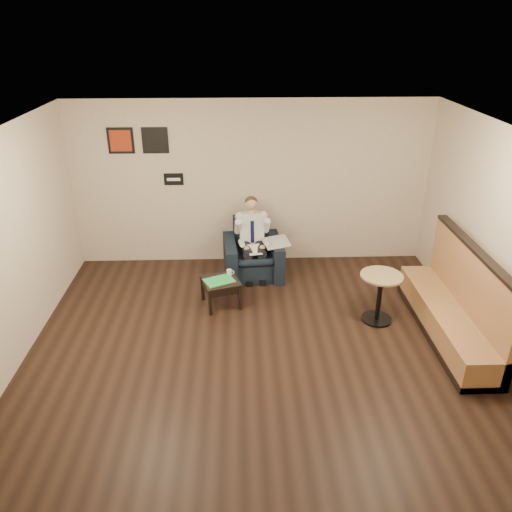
{
  "coord_description": "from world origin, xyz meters",
  "views": [
    {
      "loc": [
        -0.22,
        -5.09,
        3.96
      ],
      "look_at": [
        0.01,
        1.2,
        0.92
      ],
      "focal_mm": 35.0,
      "sensor_mm": 36.0,
      "label": 1
    }
  ],
  "objects_px": {
    "seated_man": "(254,243)",
    "banquette": "(452,294)",
    "green_folder": "(219,281)",
    "coffee_mug": "(229,272)",
    "smartphone": "(221,275)",
    "cafe_table": "(379,298)",
    "armchair": "(253,250)",
    "side_table": "(221,292)"
  },
  "relations": [
    {
      "from": "coffee_mug",
      "to": "smartphone",
      "type": "bearing_deg",
      "value": -179.69
    },
    {
      "from": "seated_man",
      "to": "green_folder",
      "type": "bearing_deg",
      "value": -126.39
    },
    {
      "from": "armchair",
      "to": "coffee_mug",
      "type": "distance_m",
      "value": 0.9
    },
    {
      "from": "armchair",
      "to": "banquette",
      "type": "bearing_deg",
      "value": -40.57
    },
    {
      "from": "smartphone",
      "to": "green_folder",
      "type": "bearing_deg",
      "value": -103.96
    },
    {
      "from": "green_folder",
      "to": "armchair",
      "type": "bearing_deg",
      "value": 62.05
    },
    {
      "from": "side_table",
      "to": "banquette",
      "type": "distance_m",
      "value": 3.25
    },
    {
      "from": "armchair",
      "to": "green_folder",
      "type": "xyz_separation_m",
      "value": [
        -0.53,
        -1.0,
        -0.03
      ]
    },
    {
      "from": "smartphone",
      "to": "seated_man",
      "type": "bearing_deg",
      "value": 45.98
    },
    {
      "from": "smartphone",
      "to": "coffee_mug",
      "type": "bearing_deg",
      "value": -7.1
    },
    {
      "from": "side_table",
      "to": "smartphone",
      "type": "bearing_deg",
      "value": 90.06
    },
    {
      "from": "coffee_mug",
      "to": "banquette",
      "type": "height_order",
      "value": "banquette"
    },
    {
      "from": "armchair",
      "to": "seated_man",
      "type": "distance_m",
      "value": 0.21
    },
    {
      "from": "smartphone",
      "to": "banquette",
      "type": "distance_m",
      "value": 3.27
    },
    {
      "from": "side_table",
      "to": "cafe_table",
      "type": "xyz_separation_m",
      "value": [
        2.25,
        -0.51,
        0.16
      ]
    },
    {
      "from": "green_folder",
      "to": "banquette",
      "type": "distance_m",
      "value": 3.24
    },
    {
      "from": "seated_man",
      "to": "banquette",
      "type": "relative_size",
      "value": 0.51
    },
    {
      "from": "armchair",
      "to": "seated_man",
      "type": "bearing_deg",
      "value": -90.0
    },
    {
      "from": "armchair",
      "to": "smartphone",
      "type": "relative_size",
      "value": 7.16
    },
    {
      "from": "side_table",
      "to": "coffee_mug",
      "type": "xyz_separation_m",
      "value": [
        0.13,
        0.16,
        0.25
      ]
    },
    {
      "from": "banquette",
      "to": "side_table",
      "type": "bearing_deg",
      "value": 164.1
    },
    {
      "from": "banquette",
      "to": "cafe_table",
      "type": "bearing_deg",
      "value": 156.22
    },
    {
      "from": "armchair",
      "to": "green_folder",
      "type": "bearing_deg",
      "value": -122.84
    },
    {
      "from": "coffee_mug",
      "to": "cafe_table",
      "type": "distance_m",
      "value": 2.23
    },
    {
      "from": "cafe_table",
      "to": "coffee_mug",
      "type": "bearing_deg",
      "value": 162.59
    },
    {
      "from": "green_folder",
      "to": "banquette",
      "type": "bearing_deg",
      "value": -15.35
    },
    {
      "from": "side_table",
      "to": "coffee_mug",
      "type": "relative_size",
      "value": 5.79
    },
    {
      "from": "armchair",
      "to": "side_table",
      "type": "height_order",
      "value": "armchair"
    },
    {
      "from": "side_table",
      "to": "smartphone",
      "type": "distance_m",
      "value": 0.27
    },
    {
      "from": "armchair",
      "to": "smartphone",
      "type": "distance_m",
      "value": 0.97
    },
    {
      "from": "coffee_mug",
      "to": "green_folder",
      "type": "bearing_deg",
      "value": -128.9
    },
    {
      "from": "coffee_mug",
      "to": "banquette",
      "type": "relative_size",
      "value": 0.04
    },
    {
      "from": "seated_man",
      "to": "smartphone",
      "type": "bearing_deg",
      "value": -131.5
    },
    {
      "from": "green_folder",
      "to": "coffee_mug",
      "type": "height_order",
      "value": "coffee_mug"
    },
    {
      "from": "seated_man",
      "to": "cafe_table",
      "type": "xyz_separation_m",
      "value": [
        1.73,
        -1.37,
        -0.26
      ]
    },
    {
      "from": "green_folder",
      "to": "coffee_mug",
      "type": "distance_m",
      "value": 0.24
    },
    {
      "from": "side_table",
      "to": "cafe_table",
      "type": "bearing_deg",
      "value": -12.73
    },
    {
      "from": "side_table",
      "to": "seated_man",
      "type": "bearing_deg",
      "value": 58.74
    },
    {
      "from": "armchair",
      "to": "coffee_mug",
      "type": "height_order",
      "value": "armchair"
    },
    {
      "from": "green_folder",
      "to": "coffee_mug",
      "type": "bearing_deg",
      "value": 51.1
    },
    {
      "from": "cafe_table",
      "to": "banquette",
      "type": "bearing_deg",
      "value": -23.78
    },
    {
      "from": "green_folder",
      "to": "cafe_table",
      "type": "distance_m",
      "value": 2.32
    }
  ]
}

